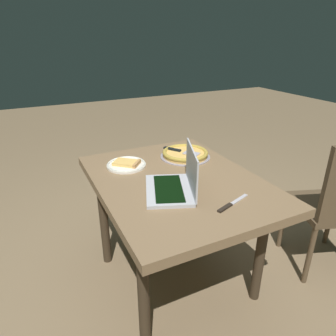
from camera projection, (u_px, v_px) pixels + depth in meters
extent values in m
plane|color=#886F50|center=(175.00, 277.00, 2.02)|extent=(12.00, 12.00, 0.00)
cube|color=olive|center=(177.00, 182.00, 1.74)|extent=(1.16, 0.88, 0.05)
cylinder|color=#392C1E|center=(104.00, 220.00, 2.03)|extent=(0.06, 0.06, 0.68)
cylinder|color=#392C1E|center=(144.00, 296.00, 1.44)|extent=(0.06, 0.06, 0.68)
cylinder|color=#392C1E|center=(196.00, 197.00, 2.32)|extent=(0.06, 0.06, 0.68)
cylinder|color=#392C1E|center=(260.00, 252.00, 1.73)|extent=(0.06, 0.06, 0.68)
cube|color=silver|center=(168.00, 190.00, 1.58)|extent=(0.41, 0.34, 0.02)
cube|color=black|center=(168.00, 188.00, 1.58)|extent=(0.34, 0.25, 0.00)
cube|color=silver|center=(192.00, 169.00, 1.54)|extent=(0.33, 0.14, 0.22)
cube|color=#94AFEE|center=(192.00, 169.00, 1.54)|extent=(0.29, 0.12, 0.19)
cylinder|color=white|center=(126.00, 165.00, 1.88)|extent=(0.24, 0.24, 0.01)
torus|color=white|center=(126.00, 164.00, 1.88)|extent=(0.24, 0.24, 0.01)
cube|color=#EEBB5F|center=(126.00, 163.00, 1.88)|extent=(0.17, 0.18, 0.02)
cube|color=tan|center=(137.00, 164.00, 1.86)|extent=(0.09, 0.08, 0.03)
cylinder|color=#9C95A4|center=(185.00, 156.00, 2.03)|extent=(0.33, 0.33, 0.01)
cylinder|color=#F0B75B|center=(185.00, 154.00, 2.03)|extent=(0.29, 0.29, 0.02)
torus|color=gold|center=(185.00, 153.00, 2.02)|extent=(0.31, 0.31, 0.03)
cube|color=#BCB6C3|center=(191.00, 153.00, 2.00)|extent=(0.12, 0.11, 0.00)
cube|color=black|center=(172.00, 149.00, 2.07)|extent=(0.12, 0.09, 0.01)
cube|color=silver|center=(237.00, 201.00, 1.49)|extent=(0.08, 0.17, 0.00)
cube|color=black|center=(225.00, 208.00, 1.42)|extent=(0.05, 0.10, 0.01)
cube|color=brown|center=(328.00, 207.00, 1.99)|extent=(0.53, 0.53, 0.04)
cylinder|color=brown|center=(330.00, 219.00, 2.27)|extent=(0.03, 0.03, 0.42)
cylinder|color=brown|center=(283.00, 222.00, 2.24)|extent=(0.03, 0.03, 0.42)
cylinder|color=brown|center=(309.00, 256.00, 1.90)|extent=(0.03, 0.03, 0.42)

